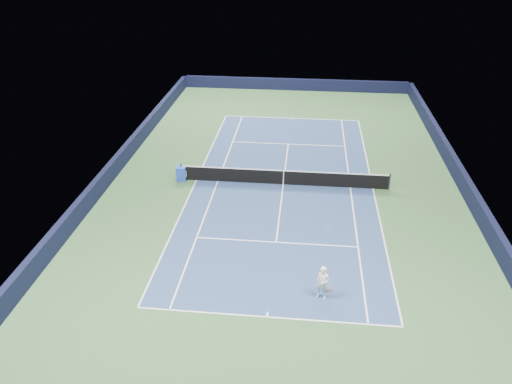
# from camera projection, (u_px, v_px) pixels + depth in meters

# --- Properties ---
(ground) EXTENTS (40.00, 40.00, 0.00)m
(ground) POSITION_uv_depth(u_px,v_px,m) (283.00, 184.00, 30.93)
(ground) COLOR #2F542E
(ground) RESTS_ON ground
(wall_far) EXTENTS (22.00, 0.35, 1.10)m
(wall_far) POSITION_uv_depth(u_px,v_px,m) (295.00, 84.00, 47.99)
(wall_far) COLOR black
(wall_far) RESTS_ON ground
(wall_right) EXTENTS (0.35, 40.00, 1.10)m
(wall_right) POSITION_uv_depth(u_px,v_px,m) (465.00, 185.00, 29.67)
(wall_right) COLOR black
(wall_right) RESTS_ON ground
(wall_left) EXTENTS (0.35, 40.00, 1.10)m
(wall_left) POSITION_uv_depth(u_px,v_px,m) (113.00, 168.00, 31.66)
(wall_left) COLOR black
(wall_left) RESTS_ON ground
(court_surface) EXTENTS (10.97, 23.77, 0.01)m
(court_surface) POSITION_uv_depth(u_px,v_px,m) (283.00, 184.00, 30.93)
(court_surface) COLOR navy
(court_surface) RESTS_ON ground
(baseline_far) EXTENTS (10.97, 0.08, 0.00)m
(baseline_far) POSITION_uv_depth(u_px,v_px,m) (291.00, 118.00, 41.31)
(baseline_far) COLOR white
(baseline_far) RESTS_ON ground
(baseline_near) EXTENTS (10.97, 0.08, 0.00)m
(baseline_near) POSITION_uv_depth(u_px,v_px,m) (267.00, 317.00, 20.53)
(baseline_near) COLOR white
(baseline_near) RESTS_ON ground
(sideline_doubles_right) EXTENTS (0.08, 23.77, 0.00)m
(sideline_doubles_right) POSITION_uv_depth(u_px,v_px,m) (373.00, 189.00, 30.42)
(sideline_doubles_right) COLOR white
(sideline_doubles_right) RESTS_ON ground
(sideline_doubles_left) EXTENTS (0.08, 23.77, 0.00)m
(sideline_doubles_left) POSITION_uv_depth(u_px,v_px,m) (196.00, 180.00, 31.43)
(sideline_doubles_left) COLOR white
(sideline_doubles_left) RESTS_ON ground
(sideline_singles_right) EXTENTS (0.08, 23.77, 0.00)m
(sideline_singles_right) POSITION_uv_depth(u_px,v_px,m) (350.00, 187.00, 30.55)
(sideline_singles_right) COLOR white
(sideline_singles_right) RESTS_ON ground
(sideline_singles_left) EXTENTS (0.08, 23.77, 0.00)m
(sideline_singles_left) POSITION_uv_depth(u_px,v_px,m) (218.00, 181.00, 31.30)
(sideline_singles_left) COLOR white
(sideline_singles_left) RESTS_ON ground
(service_line_far) EXTENTS (8.23, 0.08, 0.00)m
(service_line_far) POSITION_uv_depth(u_px,v_px,m) (288.00, 144.00, 36.52)
(service_line_far) COLOR white
(service_line_far) RESTS_ON ground
(service_line_near) EXTENTS (8.23, 0.08, 0.00)m
(service_line_near) POSITION_uv_depth(u_px,v_px,m) (276.00, 242.00, 25.33)
(service_line_near) COLOR white
(service_line_near) RESTS_ON ground
(center_service_line) EXTENTS (0.08, 12.80, 0.00)m
(center_service_line) POSITION_uv_depth(u_px,v_px,m) (283.00, 184.00, 30.92)
(center_service_line) COLOR white
(center_service_line) RESTS_ON ground
(center_mark_far) EXTENTS (0.08, 0.30, 0.00)m
(center_mark_far) POSITION_uv_depth(u_px,v_px,m) (291.00, 119.00, 41.18)
(center_mark_far) COLOR white
(center_mark_far) RESTS_ON ground
(center_mark_near) EXTENTS (0.08, 0.30, 0.00)m
(center_mark_near) POSITION_uv_depth(u_px,v_px,m) (267.00, 314.00, 20.67)
(center_mark_near) COLOR white
(center_mark_near) RESTS_ON ground
(tennis_net) EXTENTS (12.90, 0.10, 1.07)m
(tennis_net) POSITION_uv_depth(u_px,v_px,m) (283.00, 177.00, 30.69)
(tennis_net) COLOR black
(tennis_net) RESTS_ON ground
(sponsor_cube) EXTENTS (0.64, 0.57, 0.94)m
(sponsor_cube) POSITION_uv_depth(u_px,v_px,m) (181.00, 174.00, 31.19)
(sponsor_cube) COLOR #1F42BA
(sponsor_cube) RESTS_ON ground
(tennis_player) EXTENTS (0.80, 1.30, 2.92)m
(tennis_player) POSITION_uv_depth(u_px,v_px,m) (323.00, 283.00, 21.22)
(tennis_player) COLOR white
(tennis_player) RESTS_ON ground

